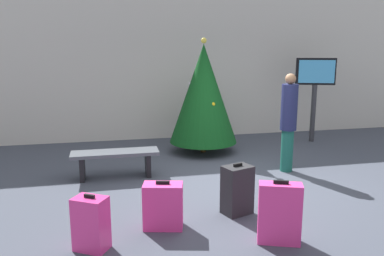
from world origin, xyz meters
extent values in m
plane|color=#424754|center=(0.00, 0.00, 0.00)|extent=(16.00, 16.00, 0.00)
cube|color=beige|center=(0.00, 3.75, 1.75)|extent=(16.00, 0.20, 3.51)
cylinder|color=#4C3319|center=(-0.03, 2.16, 0.12)|extent=(0.12, 0.12, 0.24)
cone|color=#0F4719|center=(-0.03, 2.16, 1.29)|extent=(1.46, 1.46, 2.11)
sphere|color=#F2D84C|center=(-0.03, 2.16, 2.40)|extent=(0.12, 0.12, 0.12)
sphere|color=yellow|center=(-0.36, 2.54, 0.81)|extent=(0.08, 0.08, 0.08)
sphere|color=yellow|center=(0.23, 2.40, 1.27)|extent=(0.08, 0.08, 0.08)
sphere|color=yellow|center=(0.08, 1.77, 1.11)|extent=(0.08, 0.08, 0.08)
sphere|color=silver|center=(-0.30, 2.24, 1.49)|extent=(0.08, 0.08, 0.08)
sphere|color=blue|center=(0.20, 2.22, 1.63)|extent=(0.08, 0.08, 0.08)
sphere|color=red|center=(-0.06, 2.52, 1.23)|extent=(0.08, 0.08, 0.08)
cylinder|color=#333338|center=(2.81, 2.55, 0.69)|extent=(0.12, 0.12, 1.38)
cube|color=black|center=(2.81, 2.55, 1.70)|extent=(0.90, 0.37, 0.63)
cube|color=#4CB2F2|center=(2.81, 2.51, 1.70)|extent=(0.79, 0.28, 0.54)
cube|color=#4C5159|center=(-1.96, 0.81, 0.45)|extent=(1.52, 0.44, 0.06)
cube|color=black|center=(-2.53, 0.81, 0.21)|extent=(0.08, 0.35, 0.42)
cube|color=black|center=(-1.39, 0.81, 0.21)|extent=(0.08, 0.35, 0.42)
cylinder|color=#19594C|center=(1.17, 0.52, 0.39)|extent=(0.22, 0.22, 0.79)
cylinder|color=#1E234C|center=(1.17, 0.52, 1.20)|extent=(0.36, 0.36, 0.84)
sphere|color=#8C6647|center=(1.17, 0.52, 1.72)|extent=(0.19, 0.19, 0.19)
cube|color=#E5388C|center=(-0.13, -2.00, 0.37)|extent=(0.54, 0.37, 0.74)
cube|color=black|center=(-0.13, -2.00, 0.76)|extent=(0.17, 0.09, 0.04)
cube|color=#E5388C|center=(-1.42, -1.32, 0.29)|extent=(0.55, 0.38, 0.59)
cube|color=black|center=(-1.42, -1.32, 0.61)|extent=(0.18, 0.07, 0.04)
cube|color=#232326|center=(-0.35, -1.10, 0.34)|extent=(0.46, 0.40, 0.68)
cube|color=black|center=(-0.35, -1.10, 0.70)|extent=(0.14, 0.07, 0.04)
cube|color=#E5388C|center=(-2.30, -1.69, 0.31)|extent=(0.45, 0.41, 0.63)
cube|color=black|center=(-2.30, -1.69, 0.65)|extent=(0.13, 0.09, 0.04)
camera|label=1|loc=(-2.05, -6.00, 2.30)|focal=36.84mm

